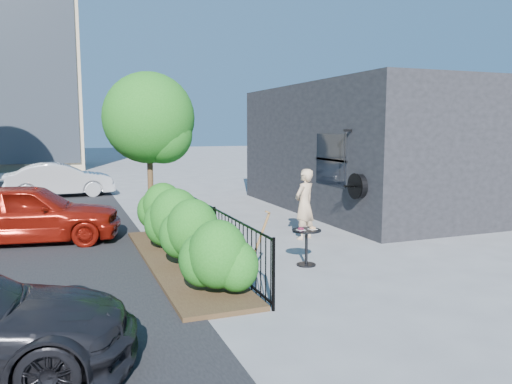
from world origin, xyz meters
name	(u,v)px	position (x,y,z in m)	size (l,w,h in m)	color
ground	(283,254)	(0.00, 0.00, 0.00)	(120.00, 120.00, 0.00)	gray
shop_building	(379,148)	(5.50, 4.50, 2.00)	(6.22, 9.00, 4.00)	black
fence	(215,233)	(-1.50, 0.00, 0.56)	(0.05, 6.05, 1.10)	black
planting_bed	(181,262)	(-2.20, 0.00, 0.04)	(1.30, 6.00, 0.08)	#382616
shrubs	(184,228)	(-2.10, 0.10, 0.70)	(1.10, 5.60, 1.24)	#1B6216
patio_tree	(152,124)	(-2.24, 2.76, 2.76)	(2.20, 2.20, 3.94)	#3F2B19
cafe_table	(306,241)	(0.06, -0.99, 0.49)	(0.56, 0.56, 0.76)	black
woman	(304,204)	(1.08, 1.13, 0.85)	(0.62, 0.41, 1.70)	tan
shovel	(256,251)	(-1.25, -1.67, 0.56)	(0.47, 0.17, 1.28)	brown
car_red	(28,213)	(-5.10, 3.06, 0.71)	(1.67, 4.14, 1.41)	maroon
car_silver	(60,180)	(-4.41, 11.22, 0.66)	(1.39, 4.00, 1.32)	#B7B7BC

